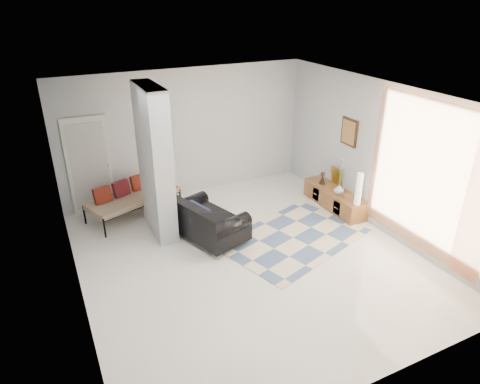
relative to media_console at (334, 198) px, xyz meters
name	(u,v)px	position (x,y,z in m)	size (l,w,h in m)	color
floor	(248,257)	(-2.52, -0.90, -0.21)	(6.00, 6.00, 0.00)	white
ceiling	(250,98)	(-2.52, -0.90, 2.59)	(6.00, 6.00, 0.00)	white
wall_back	(186,134)	(-2.52, 2.10, 1.19)	(6.00, 6.00, 0.00)	silver
wall_front	(381,291)	(-2.52, -3.90, 1.19)	(6.00, 6.00, 0.00)	silver
wall_left	(69,221)	(-5.27, -0.90, 1.19)	(6.00, 6.00, 0.00)	silver
wall_right	(380,158)	(0.23, -0.90, 1.19)	(6.00, 6.00, 0.00)	silver
partition_column	(155,163)	(-3.62, 0.70, 1.19)	(0.35, 1.20, 2.80)	#B9BEC1
hallway_door	(89,166)	(-4.62, 2.06, 0.81)	(0.85, 0.06, 2.04)	white
curtain	(427,178)	(0.15, -2.05, 1.24)	(2.55, 2.55, 0.00)	#D46E37
wall_art	(349,132)	(0.20, 0.00, 1.44)	(0.04, 0.45, 0.55)	#341E0E
media_console	(334,198)	(0.00, 0.00, 0.00)	(0.45, 1.64, 0.80)	brown
loveseat	(206,221)	(-2.94, 0.01, 0.15)	(1.27, 1.67, 0.76)	silver
daybed	(131,196)	(-3.95, 1.56, 0.21)	(2.00, 1.38, 0.77)	black
area_rug	(293,238)	(-1.47, -0.70, -0.20)	(2.63, 1.75, 0.01)	beige
cylinder_lamp	(359,189)	(-0.02, -0.71, 0.53)	(0.12, 0.12, 0.66)	silver
bronze_figurine	(323,178)	(-0.05, 0.40, 0.33)	(0.13, 0.13, 0.27)	#322416
vase	(339,189)	(-0.05, -0.17, 0.30)	(0.21, 0.21, 0.22)	silver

